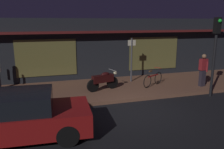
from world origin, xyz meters
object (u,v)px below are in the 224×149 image
at_px(sign_post, 132,57).
at_px(person_bystander, 203,69).
at_px(traffic_light_pole, 216,43).
at_px(motorcycle, 103,80).
at_px(bicycle_parked, 153,79).
at_px(parked_car_far, 18,116).

bearing_deg(sign_post, person_bystander, -31.44).
distance_m(person_bystander, traffic_light_pole, 1.89).
bearing_deg(motorcycle, sign_post, 31.59).
height_order(person_bystander, sign_post, sign_post).
bearing_deg(bicycle_parked, sign_post, 122.23).
relative_size(bicycle_parked, traffic_light_pole, 0.40).
relative_size(bicycle_parked, person_bystander, 0.87).
distance_m(motorcycle, person_bystander, 5.13).
height_order(sign_post, parked_car_far, sign_post).
distance_m(person_bystander, sign_post, 3.74).
relative_size(sign_post, parked_car_far, 0.57).
relative_size(sign_post, traffic_light_pole, 0.67).
bearing_deg(parked_car_far, motorcycle, 45.57).
bearing_deg(motorcycle, traffic_light_pole, -22.38).
relative_size(motorcycle, parked_car_far, 0.40).
distance_m(traffic_light_pole, parked_car_far, 8.56).
distance_m(bicycle_parked, sign_post, 1.72).
bearing_deg(motorcycle, person_bystander, -8.65).
relative_size(person_bystander, sign_post, 0.70).
bearing_deg(bicycle_parked, traffic_light_pole, -43.17).
distance_m(motorcycle, traffic_light_pole, 5.38).
relative_size(motorcycle, sign_post, 0.69).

